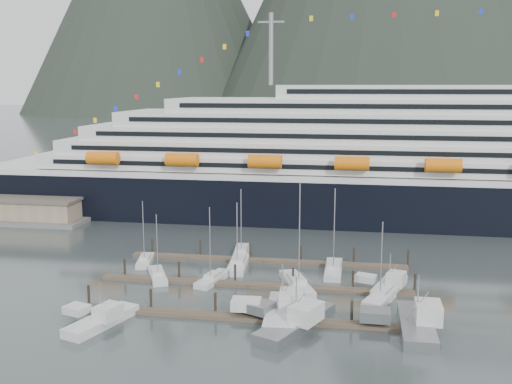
% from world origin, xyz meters
% --- Properties ---
extents(ground, '(1600.00, 1600.00, 0.00)m').
position_xyz_m(ground, '(0.00, 0.00, 0.00)').
color(ground, '#455051').
rests_on(ground, ground).
extents(cruise_ship, '(210.00, 30.40, 50.30)m').
position_xyz_m(cruise_ship, '(30.03, 54.94, 12.04)').
color(cruise_ship, black).
rests_on(cruise_ship, ground).
extents(warehouse, '(46.00, 20.00, 5.80)m').
position_xyz_m(warehouse, '(-72.00, 42.00, 2.25)').
color(warehouse, '#595956').
rests_on(warehouse, ground).
extents(dock_near, '(48.18, 2.28, 3.20)m').
position_xyz_m(dock_near, '(-4.93, -9.95, 0.31)').
color(dock_near, '#403429').
rests_on(dock_near, ground).
extents(dock_mid, '(48.18, 2.28, 3.20)m').
position_xyz_m(dock_mid, '(-4.93, 3.05, 0.31)').
color(dock_mid, '#403429').
rests_on(dock_mid, ground).
extents(dock_far, '(48.18, 2.28, 3.20)m').
position_xyz_m(dock_far, '(-4.93, 16.05, 0.31)').
color(dock_far, '#403429').
rests_on(dock_far, ground).
extents(sailboat_a, '(3.91, 8.16, 11.39)m').
position_xyz_m(sailboat_a, '(-25.44, 11.79, 0.39)').
color(sailboat_a, '#B4B4B4').
rests_on(sailboat_a, ground).
extents(sailboat_b, '(5.82, 8.88, 10.92)m').
position_xyz_m(sailboat_b, '(-20.68, 4.41, 0.39)').
color(sailboat_b, '#B4B4B4').
rests_on(sailboat_b, ground).
extents(sailboat_c, '(4.28, 8.90, 12.42)m').
position_xyz_m(sailboat_c, '(-11.54, 4.16, 0.40)').
color(sailboat_c, '#B4B4B4').
rests_on(sailboat_c, ground).
extents(sailboat_d, '(6.80, 11.90, 16.66)m').
position_xyz_m(sailboat_d, '(1.59, 3.90, 0.44)').
color(sailboat_d, '#B4B4B4').
rests_on(sailboat_d, ground).
extents(sailboat_e, '(3.83, 10.40, 12.76)m').
position_xyz_m(sailboat_e, '(-9.98, 19.40, 0.41)').
color(sailboat_e, '#B4B4B4').
rests_on(sailboat_e, ground).
extents(sailboat_f, '(3.62, 10.04, 11.91)m').
position_xyz_m(sailboat_f, '(-9.11, 11.78, 0.42)').
color(sailboat_f, '#B4B4B4').
rests_on(sailboat_f, ground).
extents(sailboat_g, '(2.71, 10.69, 14.62)m').
position_xyz_m(sailboat_g, '(6.78, 12.17, 0.43)').
color(sailboat_g, '#B4B4B4').
rests_on(sailboat_g, ground).
extents(sailboat_h, '(5.97, 9.83, 12.10)m').
position_xyz_m(sailboat_h, '(14.18, 0.38, 0.42)').
color(sailboat_h, '#B4B4B4').
rests_on(sailboat_h, ground).
extents(trawler_a, '(9.02, 11.55, 6.08)m').
position_xyz_m(trawler_a, '(-21.55, -14.96, 0.81)').
color(trawler_a, '#B4B4B4').
rests_on(trawler_a, ground).
extents(trawler_b, '(9.68, 12.70, 8.16)m').
position_xyz_m(trawler_b, '(0.86, -8.97, 1.00)').
color(trawler_b, '#B4B4B4').
rests_on(trawler_b, ground).
extents(trawler_c, '(12.04, 14.84, 7.46)m').
position_xyz_m(trawler_c, '(2.95, -11.74, 0.94)').
color(trawler_c, gray).
rests_on(trawler_c, ground).
extents(trawler_d, '(9.91, 13.42, 8.03)m').
position_xyz_m(trawler_d, '(17.84, -10.07, 0.99)').
color(trawler_d, gray).
rests_on(trawler_d, ground).
extents(trawler_e, '(8.19, 10.14, 6.22)m').
position_xyz_m(trawler_e, '(15.26, 4.64, 0.83)').
color(trawler_e, '#B4B4B4').
rests_on(trawler_e, ground).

